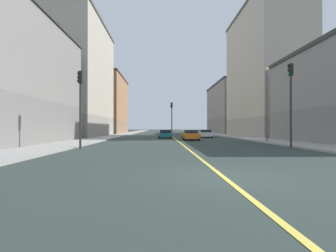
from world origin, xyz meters
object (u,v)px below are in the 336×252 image
(car_orange, at_px, (191,135))
(building_left_far, at_px, (230,109))
(building_right_corner, at_px, (8,80))
(car_teal, at_px, (165,134))
(traffic_light_right_near, at_px, (80,98))
(traffic_light_median_far, at_px, (172,114))
(street_lamp_left_near, at_px, (267,97))
(building_right_midblock, at_px, (80,79))
(building_right_distant, at_px, (108,105))
(car_white, at_px, (205,134))
(building_left_mid, at_px, (264,73))
(traffic_light_left_near, at_px, (291,94))

(car_orange, bearing_deg, building_left_far, 68.21)
(building_right_corner, bearing_deg, car_teal, 44.54)
(traffic_light_right_near, bearing_deg, traffic_light_median_far, 73.01)
(street_lamp_left_near, relative_size, car_orange, 1.77)
(building_right_midblock, bearing_deg, car_orange, -38.02)
(building_right_distant, bearing_deg, car_teal, -65.12)
(traffic_light_right_near, bearing_deg, car_orange, 53.13)
(building_left_far, bearing_deg, building_right_midblock, -145.81)
(building_left_far, xyz_separation_m, traffic_light_right_near, (-24.22, -49.15, -2.73))
(street_lamp_left_near, bearing_deg, car_white, 105.98)
(building_right_distant, distance_m, car_white, 37.71)
(building_left_mid, relative_size, traffic_light_right_near, 3.86)
(car_white, bearing_deg, traffic_light_right_near, -121.37)
(street_lamp_left_near, height_order, car_white, street_lamp_left_near)
(building_right_distant, bearing_deg, traffic_light_right_near, -81.00)
(building_right_distant, bearing_deg, building_left_far, -4.44)
(building_left_mid, xyz_separation_m, car_orange, (-14.42, -12.84, -10.58))
(building_left_far, xyz_separation_m, building_right_corner, (-32.41, -44.20, -0.47))
(building_right_distant, xyz_separation_m, car_orange, (17.98, -38.60, -7.03))
(building_right_distant, xyz_separation_m, traffic_light_median_far, (16.15, -25.61, -3.81))
(building_left_mid, distance_m, car_teal, 21.43)
(street_lamp_left_near, height_order, car_teal, street_lamp_left_near)
(building_right_distant, bearing_deg, building_right_corner, -90.00)
(traffic_light_left_near, relative_size, car_orange, 1.50)
(traffic_light_left_near, bearing_deg, building_right_corner, 168.43)
(street_lamp_left_near, bearing_deg, car_teal, 129.44)
(car_teal, bearing_deg, building_right_distant, 114.88)
(building_right_corner, distance_m, building_right_midblock, 22.55)
(building_right_corner, relative_size, building_right_distant, 0.86)
(traffic_light_median_far, bearing_deg, street_lamp_left_near, -64.53)
(building_right_distant, distance_m, traffic_light_median_far, 30.51)
(traffic_light_left_near, distance_m, car_orange, 14.89)
(car_teal, relative_size, car_orange, 1.06)
(building_right_midblock, relative_size, car_orange, 4.75)
(traffic_light_left_near, height_order, street_lamp_left_near, street_lamp_left_near)
(building_left_far, height_order, building_right_midblock, building_right_midblock)
(building_right_midblock, relative_size, building_right_distant, 0.96)
(building_right_corner, distance_m, traffic_light_left_near, 24.76)
(building_right_midblock, bearing_deg, street_lamp_left_near, -38.57)
(car_white, bearing_deg, building_right_midblock, 164.44)
(building_right_corner, bearing_deg, traffic_light_median_far, 52.58)
(building_right_corner, relative_size, traffic_light_left_near, 2.82)
(car_white, bearing_deg, traffic_light_median_far, 136.06)
(building_left_mid, bearing_deg, building_right_midblock, 177.84)
(building_right_midblock, height_order, car_white, building_right_midblock)
(traffic_light_median_far, bearing_deg, building_right_distant, 122.23)
(traffic_light_median_far, bearing_deg, traffic_light_right_near, -106.99)
(street_lamp_left_near, xyz_separation_m, car_white, (-4.07, 14.21, -4.11))
(building_left_mid, height_order, traffic_light_left_near, building_left_mid)
(traffic_light_right_near, xyz_separation_m, car_teal, (6.69, 19.59, -3.15))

